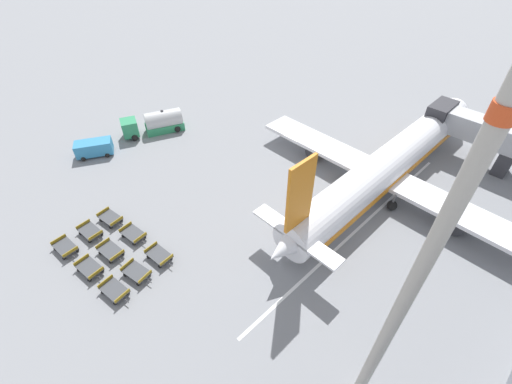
% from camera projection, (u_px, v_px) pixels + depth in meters
% --- Properties ---
extents(ground_plane, '(500.00, 500.00, 0.00)m').
position_uv_depth(ground_plane, '(294.00, 150.00, 46.48)').
color(ground_plane, gray).
extents(airplane, '(33.33, 38.98, 11.64)m').
position_uv_depth(airplane, '(387.00, 166.00, 38.97)').
color(airplane, white).
rests_on(airplane, ground_plane).
extents(fuel_tanker_primary, '(5.32, 8.80, 3.27)m').
position_uv_depth(fuel_tanker_primary, '(158.00, 123.00, 49.21)').
color(fuel_tanker_primary, '#2D8C5B').
rests_on(fuel_tanker_primary, ground_plane).
extents(service_van, '(3.97, 5.03, 2.00)m').
position_uv_depth(service_van, '(94.00, 148.00, 44.93)').
color(service_van, teal).
rests_on(service_van, ground_plane).
extents(baggage_dolly_row_near_col_a, '(3.25, 1.83, 0.92)m').
position_uv_depth(baggage_dolly_row_near_col_a, '(65.00, 247.00, 33.06)').
color(baggage_dolly_row_near_col_a, '#424449').
rests_on(baggage_dolly_row_near_col_a, ground_plane).
extents(baggage_dolly_row_near_col_b, '(3.26, 1.90, 0.92)m').
position_uv_depth(baggage_dolly_row_near_col_b, '(90.00, 268.00, 31.23)').
color(baggage_dolly_row_near_col_b, '#424449').
rests_on(baggage_dolly_row_near_col_b, ground_plane).
extents(baggage_dolly_row_near_col_c, '(3.27, 1.92, 0.92)m').
position_uv_depth(baggage_dolly_row_near_col_c, '(115.00, 290.00, 29.48)').
color(baggage_dolly_row_near_col_c, '#424449').
rests_on(baggage_dolly_row_near_col_c, ground_plane).
extents(baggage_dolly_row_mid_a_col_a, '(3.25, 1.85, 0.92)m').
position_uv_depth(baggage_dolly_row_mid_a_col_a, '(90.00, 232.00, 34.61)').
color(baggage_dolly_row_mid_a_col_a, '#424449').
rests_on(baggage_dolly_row_mid_a_col_a, ground_plane).
extents(baggage_dolly_row_mid_a_col_b, '(3.26, 1.88, 0.92)m').
position_uv_depth(baggage_dolly_row_mid_a_col_b, '(111.00, 251.00, 32.72)').
color(baggage_dolly_row_mid_a_col_b, '#424449').
rests_on(baggage_dolly_row_mid_a_col_b, ground_plane).
extents(baggage_dolly_row_mid_a_col_c, '(3.27, 2.01, 0.92)m').
position_uv_depth(baggage_dolly_row_mid_a_col_c, '(137.00, 272.00, 30.88)').
color(baggage_dolly_row_mid_a_col_c, '#424449').
rests_on(baggage_dolly_row_mid_a_col_c, ground_plane).
extents(baggage_dolly_row_mid_b_col_a, '(3.27, 1.92, 0.92)m').
position_uv_depth(baggage_dolly_row_mid_b_col_a, '(110.00, 218.00, 36.05)').
color(baggage_dolly_row_mid_b_col_a, '#424449').
rests_on(baggage_dolly_row_mid_b_col_a, ground_plane).
extents(baggage_dolly_row_mid_b_col_b, '(3.26, 1.90, 0.92)m').
position_uv_depth(baggage_dolly_row_mid_b_col_b, '(133.00, 234.00, 34.36)').
color(baggage_dolly_row_mid_b_col_b, '#424449').
rests_on(baggage_dolly_row_mid_b_col_b, ground_plane).
extents(baggage_dolly_row_mid_b_col_c, '(3.25, 1.85, 0.92)m').
position_uv_depth(baggage_dolly_row_mid_b_col_c, '(159.00, 255.00, 32.34)').
color(baggage_dolly_row_mid_b_col_c, '#424449').
rests_on(baggage_dolly_row_mid_b_col_c, ground_plane).
extents(apron_light_mast, '(2.00, 0.80, 27.35)m').
position_uv_depth(apron_light_mast, '(424.00, 263.00, 14.19)').
color(apron_light_mast, '#ADA89E').
rests_on(apron_light_mast, ground_plane).
extents(stand_guidance_stripe, '(0.63, 33.46, 0.01)m').
position_uv_depth(stand_guidance_stripe, '(358.00, 229.00, 35.48)').
color(stand_guidance_stripe, white).
rests_on(stand_guidance_stripe, ground_plane).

